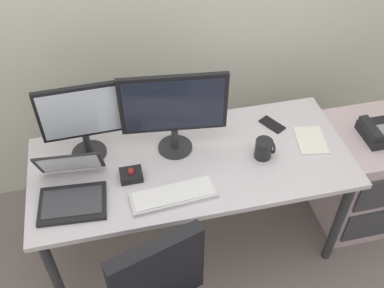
# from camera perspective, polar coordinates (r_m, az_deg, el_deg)

# --- Properties ---
(ground_plane) EXTENTS (8.00, 8.00, 0.00)m
(ground_plane) POSITION_cam_1_polar(r_m,az_deg,el_deg) (2.84, 0.00, -12.12)
(ground_plane) COLOR slate
(desk) EXTENTS (1.64, 0.70, 0.71)m
(desk) POSITION_cam_1_polar(r_m,az_deg,el_deg) (2.33, 0.00, -3.40)
(desk) COLOR silver
(desk) RESTS_ON ground
(file_cabinet) EXTENTS (0.42, 0.53, 0.69)m
(file_cabinet) POSITION_cam_1_polar(r_m,az_deg,el_deg) (2.89, 20.64, -3.86)
(file_cabinet) COLOR #C5AFB5
(file_cabinet) RESTS_ON ground
(desk_phone) EXTENTS (0.17, 0.20, 0.09)m
(desk_phone) POSITION_cam_1_polar(r_m,az_deg,el_deg) (2.62, 22.67, 1.39)
(desk_phone) COLOR black
(desk_phone) RESTS_ON file_cabinet
(monitor_main) EXTENTS (0.53, 0.18, 0.46)m
(monitor_main) POSITION_cam_1_polar(r_m,az_deg,el_deg) (2.16, -2.34, 4.57)
(monitor_main) COLOR #262628
(monitor_main) RESTS_ON desk
(monitor_side) EXTENTS (0.40, 0.18, 0.43)m
(monitor_side) POSITION_cam_1_polar(r_m,az_deg,el_deg) (2.21, -13.99, 3.25)
(monitor_side) COLOR #262628
(monitor_side) RESTS_ON desk
(keyboard) EXTENTS (0.42, 0.17, 0.03)m
(keyboard) POSITION_cam_1_polar(r_m,az_deg,el_deg) (2.12, -2.39, -6.56)
(keyboard) COLOR silver
(keyboard) RESTS_ON desk
(laptop) EXTENTS (0.33, 0.35, 0.22)m
(laptop) POSITION_cam_1_polar(r_m,az_deg,el_deg) (2.17, -15.16, -5.51)
(laptop) COLOR black
(laptop) RESTS_ON desk
(trackball_mouse) EXTENTS (0.11, 0.09, 0.07)m
(trackball_mouse) POSITION_cam_1_polar(r_m,az_deg,el_deg) (2.21, -7.81, -3.91)
(trackball_mouse) COLOR black
(trackball_mouse) RESTS_ON desk
(coffee_mug) EXTENTS (0.10, 0.09, 0.11)m
(coffee_mug) POSITION_cam_1_polar(r_m,az_deg,el_deg) (2.30, 9.21, -0.59)
(coffee_mug) COLOR black
(coffee_mug) RESTS_ON desk
(paper_notepad) EXTENTS (0.18, 0.23, 0.01)m
(paper_notepad) POSITION_cam_1_polar(r_m,az_deg,el_deg) (2.46, 15.00, 0.37)
(paper_notepad) COLOR white
(paper_notepad) RESTS_ON desk
(cell_phone) EXTENTS (0.13, 0.16, 0.01)m
(cell_phone) POSITION_cam_1_polar(r_m,az_deg,el_deg) (2.51, 10.22, 2.47)
(cell_phone) COLOR black
(cell_phone) RESTS_ON desk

